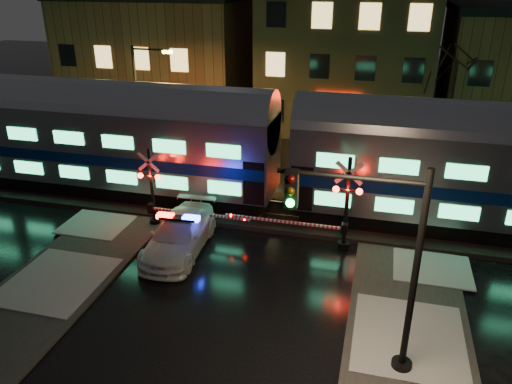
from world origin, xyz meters
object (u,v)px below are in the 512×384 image
crossing_signal_left (159,197)px  traffic_light (377,268)px  crossing_signal_right (337,213)px  police_car (179,235)px  streetlight (141,101)px

crossing_signal_left → traffic_light: traffic_light is taller
crossing_signal_right → traffic_light: (1.69, -6.76, 1.72)m
crossing_signal_right → crossing_signal_left: crossing_signal_right is taller
police_car → crossing_signal_left: 2.59m
traffic_light → streetlight: (-13.73, 13.45, 0.73)m
police_car → crossing_signal_left: crossing_signal_left is taller
crossing_signal_right → streetlight: streetlight is taller
police_car → streetlight: 10.76m
crossing_signal_right → streetlight: bearing=150.9°
streetlight → traffic_light: bearing=-44.4°
crossing_signal_right → traffic_light: bearing=-75.9°
crossing_signal_left → streetlight: streetlight is taller
crossing_signal_left → traffic_light: (9.79, -6.75, 1.90)m
crossing_signal_right → streetlight: size_ratio=0.81×
traffic_light → streetlight: 19.24m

